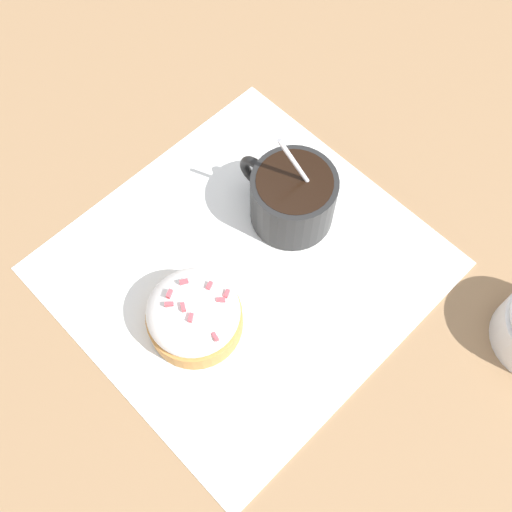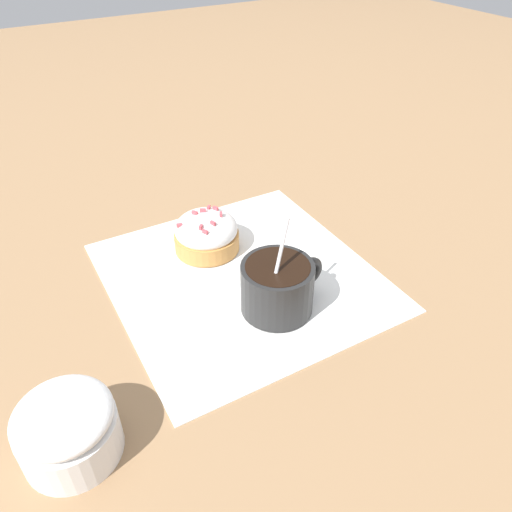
# 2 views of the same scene
# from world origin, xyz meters

# --- Properties ---
(ground_plane) EXTENTS (3.00, 3.00, 0.00)m
(ground_plane) POSITION_xyz_m (0.00, 0.00, 0.00)
(ground_plane) COLOR #93704C
(paper_napkin) EXTENTS (0.31, 0.30, 0.00)m
(paper_napkin) POSITION_xyz_m (0.00, 0.00, 0.00)
(paper_napkin) COLOR white
(paper_napkin) RESTS_ON ground_plane
(coffee_cup) EXTENTS (0.08, 0.10, 0.11)m
(coffee_cup) POSITION_xyz_m (-0.07, -0.01, 0.03)
(coffee_cup) COLOR black
(coffee_cup) RESTS_ON paper_napkin
(frosted_pastry) EXTENTS (0.08, 0.08, 0.05)m
(frosted_pastry) POSITION_xyz_m (0.07, 0.01, 0.03)
(frosted_pastry) COLOR #C18442
(frosted_pastry) RESTS_ON paper_napkin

